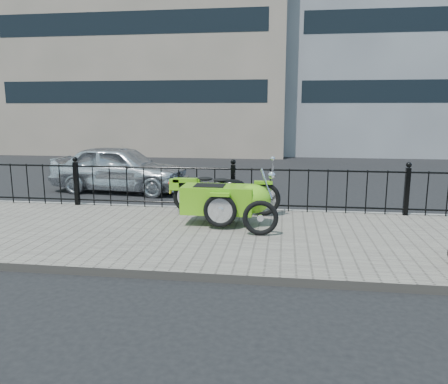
# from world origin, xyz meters

# --- Properties ---
(ground) EXTENTS (120.00, 120.00, 0.00)m
(ground) POSITION_xyz_m (0.00, 0.00, 0.00)
(ground) COLOR black
(ground) RESTS_ON ground
(sidewalk) EXTENTS (30.00, 3.80, 0.12)m
(sidewalk) POSITION_xyz_m (0.00, -0.50, 0.06)
(sidewalk) COLOR #665E56
(sidewalk) RESTS_ON ground
(curb) EXTENTS (30.00, 0.10, 0.12)m
(curb) POSITION_xyz_m (0.00, 1.44, 0.06)
(curb) COLOR gray
(curb) RESTS_ON ground
(iron_fence) EXTENTS (14.11, 0.11, 1.08)m
(iron_fence) POSITION_xyz_m (0.00, 1.30, 0.59)
(iron_fence) COLOR black
(iron_fence) RESTS_ON sidewalk
(building_tan) EXTENTS (14.00, 8.01, 12.00)m
(building_tan) POSITION_xyz_m (-6.00, 15.99, 6.00)
(building_tan) COLOR gray
(building_tan) RESTS_ON ground
(building_grey) EXTENTS (12.00, 8.01, 15.00)m
(building_grey) POSITION_xyz_m (7.00, 16.99, 7.50)
(building_grey) COLOR gray
(building_grey) RESTS_ON ground
(motorcycle_sidecar) EXTENTS (2.28, 1.48, 0.98)m
(motorcycle_sidecar) POSITION_xyz_m (0.04, 0.23, 0.59)
(motorcycle_sidecar) COLOR black
(motorcycle_sidecar) RESTS_ON sidewalk
(spare_tire) EXTENTS (0.61, 0.12, 0.61)m
(spare_tire) POSITION_xyz_m (0.68, -0.55, 0.42)
(spare_tire) COLOR black
(spare_tire) RESTS_ON sidewalk
(sedan_car) EXTENTS (3.85, 1.84, 1.27)m
(sedan_car) POSITION_xyz_m (-3.37, 3.60, 0.63)
(sedan_car) COLOR silver
(sedan_car) RESTS_ON ground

